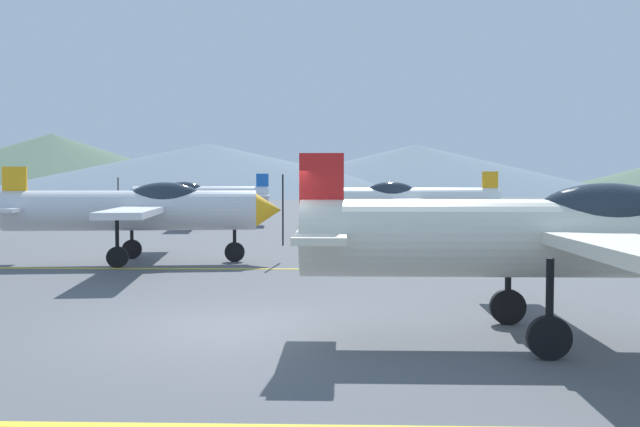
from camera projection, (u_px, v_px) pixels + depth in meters
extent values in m
plane|color=#54565B|center=(233.00, 328.00, 11.29)|extent=(400.00, 400.00, 0.00)
cube|color=yellow|center=(159.00, 426.00, 6.75)|extent=(80.00, 0.16, 0.01)
cube|color=yellow|center=(277.00, 269.00, 18.85)|extent=(80.00, 0.16, 0.01)
cylinder|color=silver|center=(542.00, 238.00, 10.36)|extent=(7.09, 1.17, 1.15)
ellipsoid|color=#1E2833|center=(607.00, 215.00, 10.32)|extent=(2.09, 0.94, 0.94)
cube|color=silver|center=(570.00, 235.00, 10.34)|extent=(1.17, 9.17, 0.17)
cube|color=silver|center=(322.00, 234.00, 10.45)|extent=(0.74, 2.71, 0.10)
cube|color=red|center=(322.00, 196.00, 10.42)|extent=(0.66, 0.13, 1.25)
cylinder|color=black|center=(550.00, 298.00, 9.25)|extent=(0.10, 0.10, 1.05)
cylinder|color=black|center=(549.00, 338.00, 9.28)|extent=(0.58, 0.13, 0.58)
cylinder|color=black|center=(508.00, 275.00, 11.54)|extent=(0.10, 0.10, 1.05)
cylinder|color=black|center=(508.00, 307.00, 11.56)|extent=(0.58, 0.13, 0.58)
cylinder|color=silver|center=(132.00, 211.00, 20.23)|extent=(7.17, 2.01, 1.15)
cone|color=#F2A519|center=(269.00, 210.00, 20.59)|extent=(0.84, 1.06, 0.97)
cube|color=black|center=(283.00, 210.00, 20.63)|extent=(0.06, 0.13, 2.08)
ellipsoid|color=#1E2833|center=(165.00, 198.00, 20.30)|extent=(2.18, 1.19, 0.94)
cube|color=silver|center=(147.00, 209.00, 20.27)|extent=(2.27, 9.24, 0.17)
cube|color=silver|center=(15.00, 209.00, 19.93)|extent=(1.06, 2.78, 0.10)
cube|color=#F2A519|center=(15.00, 189.00, 19.90)|extent=(0.67, 0.21, 1.25)
cylinder|color=black|center=(235.00, 234.00, 20.53)|extent=(0.10, 0.10, 1.05)
cylinder|color=black|center=(235.00, 252.00, 20.56)|extent=(0.59, 0.20, 0.58)
cylinder|color=black|center=(117.00, 238.00, 19.10)|extent=(0.10, 0.10, 1.05)
cylinder|color=black|center=(117.00, 257.00, 19.13)|extent=(0.59, 0.20, 0.58)
cylinder|color=black|center=(132.00, 232.00, 21.38)|extent=(0.10, 0.10, 1.05)
cylinder|color=black|center=(132.00, 249.00, 21.41)|extent=(0.59, 0.20, 0.58)
cylinder|color=white|center=(413.00, 201.00, 29.39)|extent=(7.15, 1.69, 1.15)
cone|color=#F2A519|center=(320.00, 202.00, 29.21)|extent=(0.80, 1.03, 0.97)
cube|color=black|center=(309.00, 202.00, 29.19)|extent=(0.05, 0.13, 2.08)
ellipsoid|color=#1E2833|center=(391.00, 193.00, 29.33)|extent=(2.15, 1.10, 0.94)
cube|color=white|center=(403.00, 200.00, 29.37)|extent=(1.86, 9.23, 0.17)
cube|color=white|center=(490.00, 200.00, 29.54)|extent=(0.94, 2.76, 0.10)
cube|color=#F2A519|center=(490.00, 186.00, 29.51)|extent=(0.66, 0.18, 1.25)
cylinder|color=black|center=(343.00, 218.00, 29.29)|extent=(0.10, 0.10, 1.05)
cylinder|color=black|center=(343.00, 231.00, 29.31)|extent=(0.59, 0.17, 0.58)
cylinder|color=black|center=(413.00, 217.00, 30.58)|extent=(0.10, 0.10, 1.05)
cylinder|color=black|center=(413.00, 229.00, 30.60)|extent=(0.59, 0.17, 0.58)
cylinder|color=black|center=(423.00, 220.00, 28.29)|extent=(0.10, 0.10, 1.05)
cylinder|color=black|center=(423.00, 233.00, 28.31)|extent=(0.59, 0.17, 0.58)
cylinder|color=silver|center=(201.00, 197.00, 37.51)|extent=(7.17, 2.06, 1.15)
cone|color=blue|center=(126.00, 197.00, 37.12)|extent=(0.85, 1.06, 0.97)
cube|color=black|center=(118.00, 197.00, 37.08)|extent=(0.06, 0.13, 2.08)
ellipsoid|color=#1E2833|center=(184.00, 191.00, 37.40)|extent=(2.19, 1.20, 0.94)
cube|color=silver|center=(194.00, 196.00, 37.47)|extent=(2.34, 9.24, 0.17)
cube|color=silver|center=(262.00, 196.00, 37.83)|extent=(1.08, 2.78, 0.10)
cube|color=blue|center=(262.00, 185.00, 37.81)|extent=(0.67, 0.21, 1.25)
cylinder|color=black|center=(146.00, 210.00, 37.25)|extent=(0.10, 0.10, 1.05)
cylinder|color=black|center=(146.00, 220.00, 37.28)|extent=(0.59, 0.20, 0.58)
cylinder|color=black|center=(207.00, 209.00, 38.70)|extent=(0.10, 0.10, 1.05)
cylinder|color=black|center=(207.00, 219.00, 38.73)|extent=(0.59, 0.20, 0.58)
cylinder|color=black|center=(204.00, 211.00, 36.43)|extent=(0.10, 0.10, 1.05)
cylinder|color=black|center=(204.00, 221.00, 36.45)|extent=(0.59, 0.20, 0.58)
cube|color=#3372BF|center=(461.00, 210.00, 40.11)|extent=(1.89, 4.34, 0.75)
cube|color=black|center=(462.00, 199.00, 39.93)|extent=(1.63, 2.44, 0.55)
cylinder|color=black|center=(473.00, 216.00, 41.50)|extent=(0.23, 0.64, 0.64)
cylinder|color=black|center=(442.00, 216.00, 41.59)|extent=(0.23, 0.64, 0.64)
cylinder|color=black|center=(482.00, 218.00, 38.67)|extent=(0.23, 0.64, 0.64)
cylinder|color=black|center=(449.00, 218.00, 38.76)|extent=(0.23, 0.64, 0.64)
cone|color=#4C6651|center=(53.00, 163.00, 162.98)|extent=(82.11, 82.11, 13.33)
cone|color=slate|center=(208.00, 169.00, 128.98)|extent=(85.26, 85.26, 9.20)
cone|color=slate|center=(415.00, 169.00, 142.81)|extent=(80.93, 80.93, 9.77)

